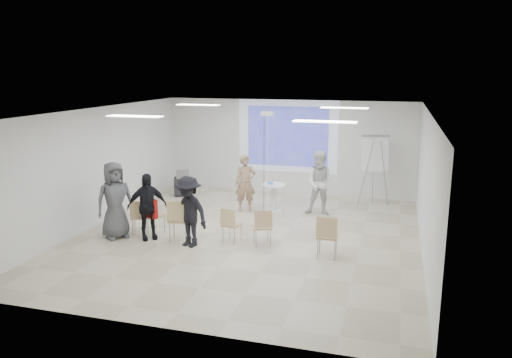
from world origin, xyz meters
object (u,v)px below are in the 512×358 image
(audience_left, at_px, (147,202))
(av_cart, at_px, (183,184))
(laptop, at_px, (180,218))
(chair_left_mid, at_px, (151,213))
(player_right, at_px, (321,180))
(audience_outer, at_px, (115,196))
(player_left, at_px, (245,179))
(chair_right_far, at_px, (327,234))
(pedestal_table, at_px, (274,196))
(chair_far_left, at_px, (139,214))
(chair_right_inner, at_px, (263,225))
(flipchart_easel, at_px, (375,154))
(chair_left_inner, at_px, (178,217))
(audience_mid, at_px, (188,207))
(chair_center, at_px, (230,222))

(audience_left, xyz_separation_m, av_cart, (-0.91, 4.06, -0.54))
(laptop, bearing_deg, chair_left_mid, -19.73)
(player_right, distance_m, audience_outer, 5.45)
(player_left, distance_m, chair_left_mid, 3.11)
(chair_right_far, bearing_deg, player_right, 99.20)
(pedestal_table, bearing_deg, player_left, -174.14)
(audience_left, bearing_deg, chair_far_left, 107.63)
(chair_right_inner, bearing_deg, chair_far_left, 156.63)
(chair_left_mid, height_order, flipchart_easel, flipchart_easel)
(chair_right_inner, height_order, audience_left, audience_left)
(chair_left_inner, height_order, audience_outer, audience_outer)
(pedestal_table, distance_m, chair_far_left, 3.86)
(chair_left_inner, height_order, laptop, chair_left_inner)
(player_right, bearing_deg, chair_far_left, -146.00)
(pedestal_table, height_order, audience_mid, audience_mid)
(player_left, bearing_deg, player_right, -19.22)
(chair_left_mid, bearing_deg, chair_right_far, 11.62)
(chair_center, relative_size, audience_left, 0.45)
(chair_right_inner, bearing_deg, chair_left_inner, 162.71)
(player_left, bearing_deg, audience_mid, -121.46)
(pedestal_table, distance_m, player_right, 1.41)
(chair_left_mid, bearing_deg, flipchart_easel, 56.91)
(chair_left_mid, height_order, audience_mid, audience_mid)
(audience_left, bearing_deg, player_left, 23.29)
(audience_left, relative_size, audience_outer, 0.89)
(laptop, xyz_separation_m, audience_mid, (0.37, -0.32, 0.38))
(chair_left_mid, height_order, chair_right_inner, chair_left_mid)
(pedestal_table, bearing_deg, chair_right_inner, -81.34)
(pedestal_table, height_order, flipchart_easel, flipchart_easel)
(chair_left_mid, distance_m, chair_center, 2.00)
(chair_far_left, bearing_deg, laptop, -25.33)
(laptop, distance_m, audience_outer, 1.63)
(pedestal_table, distance_m, audience_outer, 4.43)
(chair_far_left, xyz_separation_m, chair_left_mid, (0.30, 0.05, 0.04))
(player_right, distance_m, flipchart_easel, 2.01)
(laptop, height_order, av_cart, av_cart)
(chair_left_inner, xyz_separation_m, chair_center, (1.18, 0.27, -0.10))
(laptop, bearing_deg, chair_far_left, -14.86)
(chair_right_far, height_order, audience_outer, audience_outer)
(pedestal_table, height_order, chair_center, pedestal_table)
(chair_far_left, height_order, chair_left_inner, chair_left_inner)
(player_left, height_order, chair_left_inner, player_left)
(audience_mid, bearing_deg, chair_right_far, 21.45)
(audience_mid, bearing_deg, flipchart_easel, 70.76)
(chair_left_mid, bearing_deg, audience_mid, -4.62)
(chair_left_inner, bearing_deg, chair_far_left, 159.91)
(player_right, relative_size, chair_right_inner, 2.29)
(chair_left_inner, relative_size, laptop, 2.73)
(chair_left_inner, bearing_deg, laptop, 88.07)
(chair_left_inner, relative_size, av_cart, 1.24)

